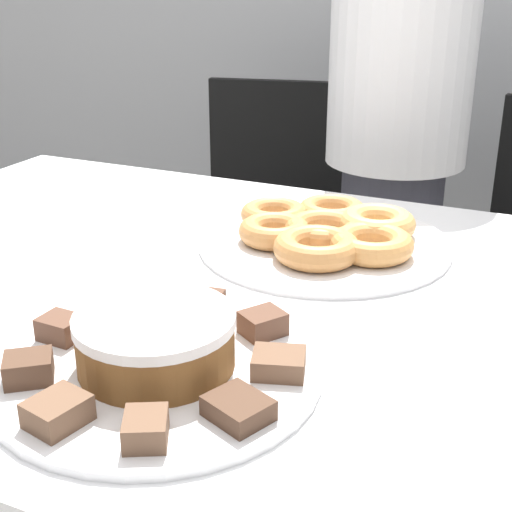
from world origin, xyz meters
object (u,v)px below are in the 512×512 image
plate_cake (157,369)px  frosted_cake (156,340)px  person_standing (396,140)px  office_chair_left (267,252)px  plate_donuts (324,243)px

plate_cake → frosted_cake: size_ratio=2.08×
person_standing → office_chair_left: person_standing is taller
plate_cake → plate_donuts: bearing=84.4°
plate_donuts → frosted_cake: 0.43m
plate_cake → frosted_cake: (-0.00, 0.00, 0.04)m
office_chair_left → plate_donuts: bearing=-72.8°
frosted_cake → office_chair_left: bearing=107.8°
frosted_cake → person_standing: bearing=89.6°
plate_donuts → frosted_cake: bearing=-95.6°
office_chair_left → person_standing: bearing=-34.4°
person_standing → frosted_cake: 1.02m
plate_donuts → frosted_cake: size_ratio=2.28×
office_chair_left → plate_donuts: 0.93m
office_chair_left → plate_cake: office_chair_left is taller
office_chair_left → plate_donuts: (0.42, -0.75, 0.36)m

